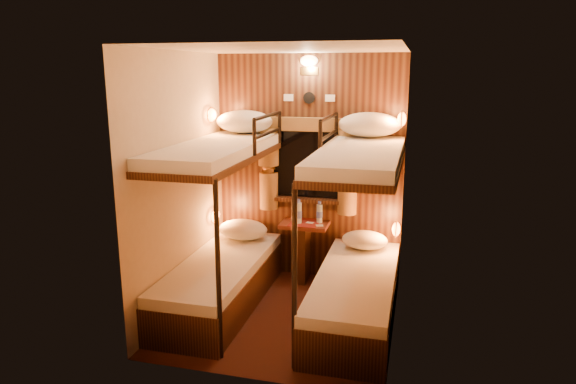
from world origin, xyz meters
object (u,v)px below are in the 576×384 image
(table, at_px, (304,244))
(bottle_right, at_px, (319,213))
(bunk_left, at_px, (220,250))
(bottle_left, at_px, (298,213))
(bunk_right, at_px, (356,262))

(table, height_order, bottle_right, bottle_right)
(bottle_right, bearing_deg, table, -160.29)
(bunk_left, bearing_deg, bottle_right, 46.34)
(bottle_left, bearing_deg, bunk_left, -128.18)
(bunk_left, height_order, bottle_right, bunk_left)
(bottle_right, bearing_deg, bunk_left, -133.66)
(bunk_left, distance_m, table, 1.02)
(bunk_left, height_order, table, bunk_left)
(bunk_right, xyz_separation_m, table, (-0.65, 0.78, -0.14))
(table, distance_m, bottle_left, 0.36)
(bottle_right, bearing_deg, bottle_left, -157.31)
(bunk_right, bearing_deg, bunk_left, 180.00)
(table, relative_size, bottle_right, 2.83)
(bunk_left, relative_size, bottle_left, 7.23)
(bunk_right, distance_m, table, 1.02)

